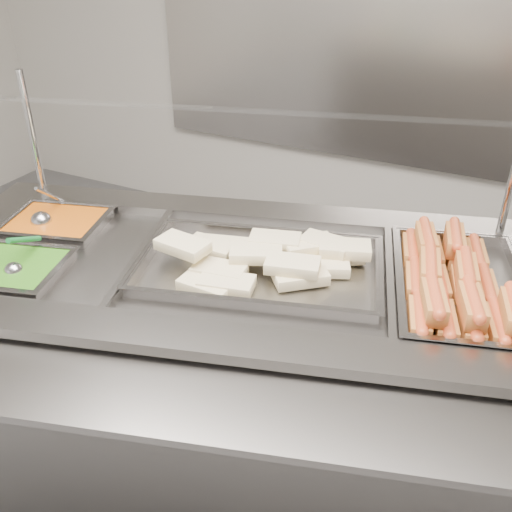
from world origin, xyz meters
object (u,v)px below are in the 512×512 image
at_px(steam_counter, 241,378).
at_px(pan_hotdogs, 460,294).
at_px(sneeze_guard, 252,116).
at_px(ladle, 42,220).
at_px(pan_wraps, 259,271).
at_px(serving_spoon, 16,265).

xyz_separation_m(steam_counter, pan_hotdogs, (0.64, 0.19, 0.44)).
height_order(sneeze_guard, ladle, sneeze_guard).
bearing_deg(pan_hotdogs, ladle, -169.31).
height_order(steam_counter, ladle, ladle).
bearing_deg(pan_wraps, ladle, -173.56).
relative_size(steam_counter, serving_spoon, 11.36).
bearing_deg(pan_wraps, pan_hotdogs, 16.38).
height_order(pan_wraps, serving_spoon, serving_spoon).
distance_m(steam_counter, pan_hotdogs, 0.80).
bearing_deg(sneeze_guard, steam_counter, -73.61).
bearing_deg(ladle, pan_wraps, 6.44).
bearing_deg(steam_counter, ladle, -174.41).
bearing_deg(serving_spoon, sneeze_guard, 47.31).
xyz_separation_m(steam_counter, serving_spoon, (-0.59, -0.34, 0.49)).
distance_m(steam_counter, serving_spoon, 0.84).
distance_m(sneeze_guard, pan_wraps, 0.48).
height_order(sneeze_guard, serving_spoon, sneeze_guard).
bearing_deg(steam_counter, pan_wraps, 16.38).
height_order(steam_counter, serving_spoon, serving_spoon).
distance_m(steam_counter, ladle, 0.89).
relative_size(steam_counter, pan_hotdogs, 3.27).
relative_size(steam_counter, pan_wraps, 2.66).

